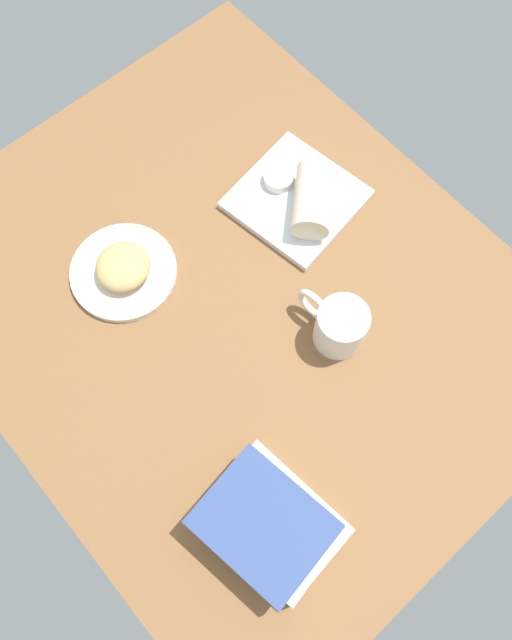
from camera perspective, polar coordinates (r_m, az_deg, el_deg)
dining_table at (r=118.56cm, az=-1.71°, el=1.36°), size 110.00×90.00×4.00cm
round_plate at (r=120.56cm, az=-11.50°, el=4.13°), size 19.34×19.34×1.40cm
scone_pastry at (r=117.77cm, az=-11.58°, el=4.61°), size 12.64×12.87×4.45cm
square_plate at (r=125.54cm, az=3.55°, el=10.52°), size 24.14×24.14×1.60cm
sauce_cup at (r=125.54cm, az=1.99°, el=12.30°), size 5.71×5.71×2.12cm
breakfast_wrap at (r=120.69cm, az=4.99°, el=10.48°), size 14.15×14.64×6.99cm
book_stack at (r=103.55cm, az=1.18°, el=-17.42°), size 22.00×19.06×8.69cm
coffee_mug at (r=110.54cm, az=7.26°, el=-0.47°), size 13.83×8.76×9.58cm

